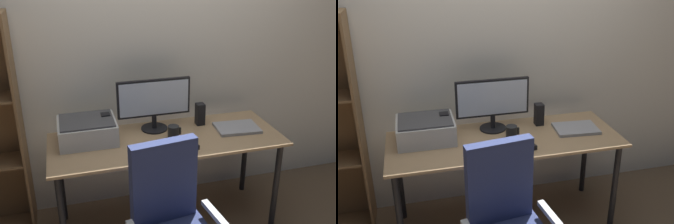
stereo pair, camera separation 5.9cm
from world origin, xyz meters
TOP-DOWN VIEW (x-y plane):
  - ground_plane at (0.00, 0.00)m, footprint 12.00×12.00m
  - back_wall at (0.00, 0.49)m, footprint 6.40×0.10m
  - desk at (0.00, 0.00)m, footprint 1.67×0.64m
  - monitor at (-0.05, 0.18)m, footprint 0.55×0.20m
  - keyboard at (-0.07, -0.17)m, footprint 0.29×0.11m
  - mouse at (0.13, -0.19)m, footprint 0.08×0.11m
  - coffee_mug at (0.05, -0.01)m, footprint 0.10×0.08m
  - laptop at (0.55, 0.01)m, footprint 0.34×0.26m
  - speaker_left at (-0.41, 0.17)m, footprint 0.06×0.07m
  - speaker_right at (0.31, 0.17)m, footprint 0.06×0.07m
  - printer at (-0.55, 0.12)m, footprint 0.40×0.34m

SIDE VIEW (x-z plane):
  - ground_plane at x=0.00m, z-range 0.00..0.00m
  - desk at x=0.00m, z-range 0.28..1.02m
  - keyboard at x=-0.07m, z-range 0.74..0.76m
  - laptop at x=0.55m, z-range 0.74..0.76m
  - mouse at x=0.13m, z-range 0.74..0.77m
  - coffee_mug at x=0.05m, z-range 0.74..0.84m
  - printer at x=-0.55m, z-range 0.74..0.90m
  - speaker_left at x=-0.41m, z-range 0.74..0.91m
  - speaker_right at x=0.31m, z-range 0.74..0.91m
  - monitor at x=-0.05m, z-range 0.77..1.16m
  - back_wall at x=0.00m, z-range 0.00..2.60m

